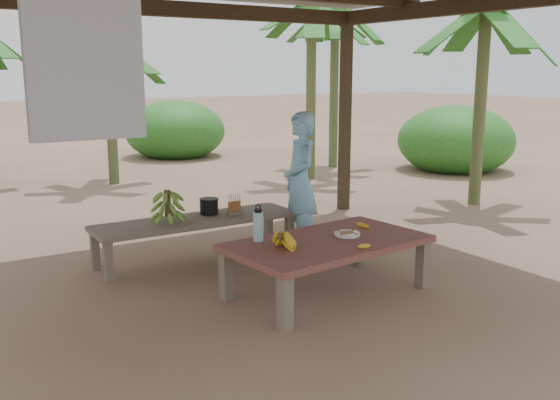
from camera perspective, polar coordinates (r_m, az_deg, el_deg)
ground at (r=5.88m, az=-2.03°, el=-8.08°), size 80.00×80.00×0.00m
work_table at (r=5.65m, az=4.39°, el=-4.30°), size 1.89×1.16×0.50m
bench at (r=6.71m, az=-7.63°, el=-2.14°), size 2.20×0.62×0.45m
ripe_banana_bunch at (r=5.30m, az=0.03°, el=-3.71°), size 0.30×0.27×0.16m
plate at (r=5.78m, az=6.16°, el=-3.11°), size 0.24×0.24×0.04m
loose_banana_front at (r=5.39m, az=7.71°, el=-4.21°), size 0.18×0.10×0.04m
loose_banana_side at (r=6.10m, az=7.59°, el=-2.32°), size 0.11×0.15×0.04m
water_flask at (r=5.56m, az=-2.01°, el=-2.34°), size 0.09×0.09×0.34m
green_banana_stalk at (r=6.54m, az=-10.23°, el=-0.49°), size 0.31×0.31×0.36m
cooking_pot at (r=6.86m, az=-6.51°, el=-0.61°), size 0.20×0.20×0.17m
skewer_rack at (r=6.81m, az=-4.19°, el=-0.35°), size 0.18×0.08×0.24m
woman at (r=6.95m, az=1.85°, el=1.68°), size 0.51×0.65×1.56m
banana_plant_ne at (r=11.62m, az=2.91°, el=16.59°), size 1.80×1.80×3.48m
banana_plant_n at (r=11.46m, az=-15.51°, el=12.93°), size 1.80×1.80×2.79m
banana_plant_e at (r=9.79m, az=18.28°, el=15.27°), size 1.80×1.80×3.18m
banana_plant_far at (r=13.14m, az=5.08°, el=16.43°), size 1.80×1.80×3.58m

